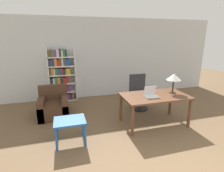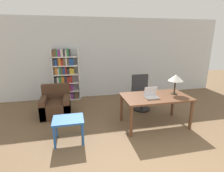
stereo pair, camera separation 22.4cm
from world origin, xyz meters
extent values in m
cube|color=silver|center=(0.00, 4.53, 1.35)|extent=(8.00, 0.06, 2.70)
cube|color=brown|center=(0.45, 2.04, 0.72)|extent=(1.55, 0.89, 0.04)
cylinder|color=brown|center=(-0.26, 1.65, 0.35)|extent=(0.07, 0.07, 0.70)
cylinder|color=brown|center=(1.17, 1.65, 0.35)|extent=(0.07, 0.07, 0.70)
cylinder|color=brown|center=(-0.26, 2.42, 0.35)|extent=(0.07, 0.07, 0.70)
cylinder|color=brown|center=(1.17, 2.42, 0.35)|extent=(0.07, 0.07, 0.70)
cube|color=silver|center=(0.31, 1.95, 0.75)|extent=(0.30, 0.23, 0.02)
cube|color=silver|center=(0.31, 2.04, 0.87)|extent=(0.30, 0.08, 0.22)
cube|color=#19233D|center=(0.31, 2.04, 0.87)|extent=(0.27, 0.07, 0.20)
cylinder|color=#2D2319|center=(0.96, 2.08, 0.75)|extent=(0.15, 0.15, 0.01)
cylinder|color=#2D2319|center=(0.96, 2.08, 0.91)|extent=(0.04, 0.04, 0.31)
cone|color=silver|center=(0.96, 2.08, 1.14)|extent=(0.35, 0.35, 0.15)
cylinder|color=black|center=(0.51, 2.98, 0.02)|extent=(0.49, 0.49, 0.04)
cylinder|color=#262626|center=(0.51, 2.98, 0.21)|extent=(0.06, 0.06, 0.34)
cube|color=#2D2D33|center=(0.51, 2.98, 0.43)|extent=(0.51, 0.51, 0.10)
cube|color=#2D2D33|center=(0.51, 3.20, 0.75)|extent=(0.48, 0.08, 0.53)
cube|color=#2356A3|center=(-1.55, 1.76, 0.48)|extent=(0.60, 0.48, 0.04)
cylinder|color=#2356A3|center=(-1.82, 1.56, 0.23)|extent=(0.04, 0.04, 0.47)
cylinder|color=#2356A3|center=(-1.28, 1.56, 0.23)|extent=(0.04, 0.04, 0.47)
cylinder|color=#2356A3|center=(-1.82, 1.97, 0.23)|extent=(0.04, 0.04, 0.47)
cylinder|color=#2356A3|center=(-1.28, 1.97, 0.23)|extent=(0.04, 0.04, 0.47)
cube|color=#472D1E|center=(-1.91, 3.15, 0.19)|extent=(0.76, 0.79, 0.39)
cube|color=#472D1E|center=(-1.91, 3.46, 0.59)|extent=(0.76, 0.16, 0.41)
cube|color=#472D1E|center=(-2.21, 3.15, 0.27)|extent=(0.16, 0.79, 0.53)
cube|color=#472D1E|center=(-1.61, 3.15, 0.27)|extent=(0.16, 0.79, 0.53)
cube|color=white|center=(-2.04, 4.34, 0.86)|extent=(0.04, 0.28, 1.72)
cube|color=white|center=(-1.22, 4.34, 0.86)|extent=(0.04, 0.28, 1.72)
cube|color=white|center=(-1.63, 4.34, 0.02)|extent=(0.82, 0.28, 0.04)
cube|color=brown|center=(-1.98, 4.34, 0.15)|extent=(0.09, 0.24, 0.23)
cube|color=#2D7F47|center=(-1.90, 4.34, 0.15)|extent=(0.05, 0.24, 0.23)
cube|color=#2D7F47|center=(-1.83, 4.34, 0.14)|extent=(0.06, 0.24, 0.20)
cube|color=#234C99|center=(-1.76, 4.34, 0.15)|extent=(0.08, 0.24, 0.23)
cube|color=#2D7F47|center=(-1.69, 4.34, 0.14)|extent=(0.06, 0.24, 0.22)
cube|color=silver|center=(-1.63, 4.34, 0.15)|extent=(0.06, 0.24, 0.23)
cube|color=silver|center=(-1.56, 4.34, 0.13)|extent=(0.05, 0.24, 0.18)
cube|color=#7F338C|center=(-1.49, 4.34, 0.13)|extent=(0.07, 0.24, 0.20)
cube|color=#333338|center=(-1.42, 4.34, 0.13)|extent=(0.05, 0.24, 0.19)
cube|color=brown|center=(-1.34, 4.34, 0.15)|extent=(0.09, 0.24, 0.23)
cube|color=white|center=(-1.63, 4.34, 0.31)|extent=(0.82, 0.28, 0.04)
cube|color=#7F338C|center=(-1.98, 4.34, 0.44)|extent=(0.08, 0.24, 0.23)
cube|color=#234C99|center=(-1.90, 4.34, 0.42)|extent=(0.08, 0.24, 0.20)
cube|color=#234C99|center=(-1.81, 4.34, 0.42)|extent=(0.08, 0.24, 0.20)
cube|color=brown|center=(-1.74, 4.34, 0.42)|extent=(0.05, 0.24, 0.20)
cube|color=#333338|center=(-1.66, 4.34, 0.43)|extent=(0.09, 0.24, 0.21)
cube|color=brown|center=(-1.60, 4.34, 0.44)|extent=(0.04, 0.24, 0.23)
cube|color=#B72D28|center=(-1.55, 4.34, 0.43)|extent=(0.05, 0.24, 0.20)
cube|color=#7F338C|center=(-1.47, 4.34, 0.43)|extent=(0.09, 0.24, 0.22)
cube|color=white|center=(-1.63, 4.34, 0.59)|extent=(0.82, 0.28, 0.04)
cube|color=#333338|center=(-1.98, 4.34, 0.70)|extent=(0.08, 0.24, 0.19)
cube|color=silver|center=(-1.90, 4.34, 0.70)|extent=(0.07, 0.24, 0.19)
cube|color=#2D7F47|center=(-1.83, 4.34, 0.72)|extent=(0.07, 0.24, 0.22)
cube|color=orange|center=(-1.75, 4.34, 0.71)|extent=(0.09, 0.24, 0.20)
cube|color=#333338|center=(-1.65, 4.34, 0.72)|extent=(0.08, 0.24, 0.23)
cube|color=#B72D28|center=(-1.57, 4.34, 0.71)|extent=(0.08, 0.24, 0.19)
cube|color=#B72D28|center=(-1.48, 4.34, 0.73)|extent=(0.07, 0.24, 0.23)
cube|color=white|center=(-1.63, 4.34, 0.88)|extent=(0.82, 0.28, 0.04)
cube|color=brown|center=(-1.99, 4.34, 1.00)|extent=(0.06, 0.24, 0.21)
cube|color=orange|center=(-1.93, 4.34, 1.01)|extent=(0.06, 0.24, 0.23)
cube|color=silver|center=(-1.87, 4.34, 1.00)|extent=(0.05, 0.24, 0.21)
cube|color=#2D7F47|center=(-1.81, 4.34, 1.01)|extent=(0.05, 0.24, 0.23)
cube|color=brown|center=(-1.76, 4.34, 1.00)|extent=(0.05, 0.24, 0.21)
cube|color=#234C99|center=(-1.69, 4.34, 1.00)|extent=(0.06, 0.24, 0.21)
cube|color=#B72D28|center=(-1.63, 4.34, 1.01)|extent=(0.05, 0.24, 0.23)
cube|color=#333338|center=(-1.56, 4.34, 0.99)|extent=(0.08, 0.24, 0.18)
cube|color=gold|center=(-1.48, 4.34, 1.00)|extent=(0.06, 0.24, 0.20)
cube|color=gold|center=(-1.41, 4.34, 0.99)|extent=(0.07, 0.24, 0.18)
cube|color=white|center=(-1.63, 4.34, 1.17)|extent=(0.82, 0.28, 0.04)
cube|color=#333338|center=(-1.99, 4.34, 1.29)|extent=(0.07, 0.24, 0.21)
cube|color=#234C99|center=(-1.92, 4.34, 1.29)|extent=(0.05, 0.24, 0.21)
cube|color=#333338|center=(-1.87, 4.34, 1.30)|extent=(0.04, 0.24, 0.23)
cube|color=orange|center=(-1.81, 4.34, 1.30)|extent=(0.08, 0.24, 0.23)
cube|color=#B72D28|center=(-1.73, 4.34, 1.28)|extent=(0.06, 0.24, 0.20)
cube|color=brown|center=(-1.66, 4.34, 1.30)|extent=(0.07, 0.24, 0.23)
cube|color=silver|center=(-1.60, 4.34, 1.30)|extent=(0.05, 0.24, 0.23)
cube|color=brown|center=(-1.54, 4.34, 1.30)|extent=(0.04, 0.24, 0.23)
cube|color=#234C99|center=(-1.49, 4.34, 1.29)|extent=(0.06, 0.24, 0.22)
cube|color=#234C99|center=(-1.41, 4.34, 1.29)|extent=(0.08, 0.24, 0.22)
cube|color=white|center=(-1.63, 4.34, 1.45)|extent=(0.82, 0.28, 0.04)
cube|color=brown|center=(-1.99, 4.34, 1.57)|extent=(0.07, 0.24, 0.19)
cube|color=brown|center=(-1.92, 4.34, 1.59)|extent=(0.05, 0.24, 0.23)
cube|color=#2D7F47|center=(-1.87, 4.34, 1.57)|extent=(0.05, 0.24, 0.20)
cube|color=#7F338C|center=(-1.80, 4.34, 1.57)|extent=(0.08, 0.24, 0.20)
cube|color=silver|center=(-1.72, 4.34, 1.58)|extent=(0.07, 0.24, 0.22)
cube|color=#333338|center=(-1.65, 4.34, 1.59)|extent=(0.05, 0.24, 0.23)
cube|color=silver|center=(-1.59, 4.34, 1.57)|extent=(0.05, 0.24, 0.19)
cube|color=#2D7F47|center=(-1.54, 4.34, 1.59)|extent=(0.06, 0.24, 0.23)
cube|color=#333338|center=(-1.48, 4.34, 1.58)|extent=(0.05, 0.24, 0.22)
camera|label=1|loc=(-1.60, -1.45, 2.07)|focal=28.00mm
camera|label=2|loc=(-1.39, -1.51, 2.07)|focal=28.00mm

